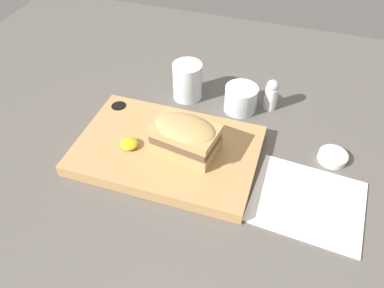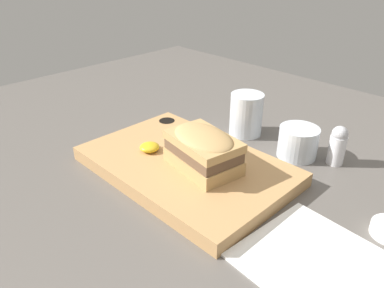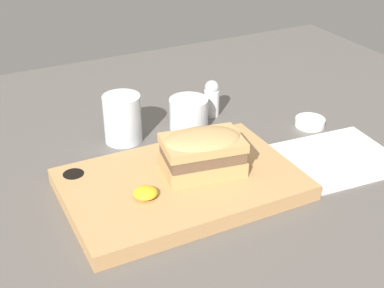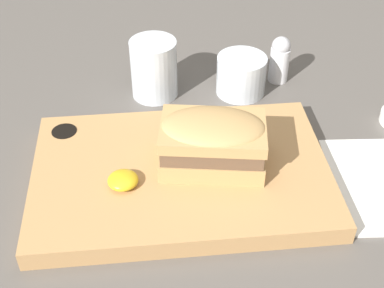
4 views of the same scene
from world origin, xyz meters
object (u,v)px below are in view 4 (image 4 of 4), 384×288
at_px(water_glass, 154,72).
at_px(salt_shaker, 280,59).
at_px(serving_board, 180,174).
at_px(sandwich, 213,140).
at_px(wine_glass, 241,77).

relative_size(water_glass, salt_shaker, 1.18).
distance_m(serving_board, salt_shaker, 0.29).
height_order(serving_board, sandwich, sandwich).
distance_m(sandwich, salt_shaker, 0.27).
height_order(serving_board, salt_shaker, salt_shaker).
relative_size(serving_board, salt_shaker, 4.81).
bearing_deg(sandwich, salt_shaker, 58.05).
height_order(serving_board, wine_glass, wine_glass).
height_order(water_glass, wine_glass, water_glass).
height_order(sandwich, wine_glass, sandwich).
bearing_deg(wine_glass, water_glass, 176.70).
xyz_separation_m(sandwich, water_glass, (-0.06, 0.21, -0.02)).
distance_m(serving_board, sandwich, 0.07).
height_order(serving_board, water_glass, water_glass).
distance_m(serving_board, wine_glass, 0.23).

